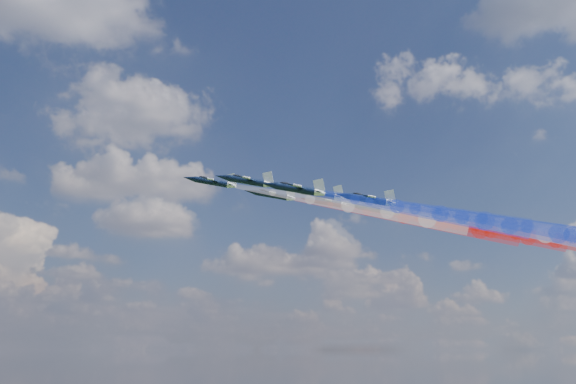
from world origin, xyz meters
name	(u,v)px	position (x,y,z in m)	size (l,w,h in m)	color
jet_lead	(212,182)	(-28.04, -14.41, 166.88)	(10.84, 13.55, 3.61)	black
trail_lead	(348,205)	(-0.17, -30.46, 160.21)	(4.52, 53.72, 4.52)	white
jet_inner_left	(247,181)	(-24.21, -29.38, 164.03)	(10.84, 13.55, 3.61)	black
trail_inner_left	(397,206)	(3.66, -45.44, 157.37)	(4.52, 53.72, 4.52)	#1934D8
jet_inner_right	(272,195)	(-11.86, -11.57, 165.70)	(10.84, 13.55, 3.61)	black
trail_inner_right	(404,218)	(16.00, -27.62, 159.03)	(4.52, 53.72, 4.52)	red
jet_outer_left	(296,189)	(-18.47, -43.59, 159.59)	(10.84, 13.55, 3.61)	black
trail_outer_left	(462,217)	(9.40, -59.64, 152.93)	(4.52, 53.72, 4.52)	#1934D8
jet_center_third	(318,194)	(-5.92, -26.48, 163.28)	(10.84, 13.55, 3.61)	black
trail_center_third	(462,218)	(21.95, -42.53, 156.62)	(4.52, 53.72, 4.52)	white
jet_outer_right	(326,202)	(3.99, -9.56, 165.48)	(10.84, 13.55, 3.61)	black
trail_outer_right	(455,224)	(31.85, -25.61, 158.81)	(4.52, 53.72, 4.52)	red
jet_rear_left	(368,199)	(-1.12, -41.49, 159.31)	(10.84, 13.55, 3.61)	black
trail_rear_left	(527,226)	(26.75, -57.54, 152.65)	(4.52, 53.72, 4.52)	#1934D8
jet_rear_right	(375,209)	(10.06, -24.59, 161.23)	(10.84, 13.55, 3.61)	black
trail_rear_right	(516,233)	(37.92, -40.64, 154.57)	(4.52, 53.72, 4.52)	red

